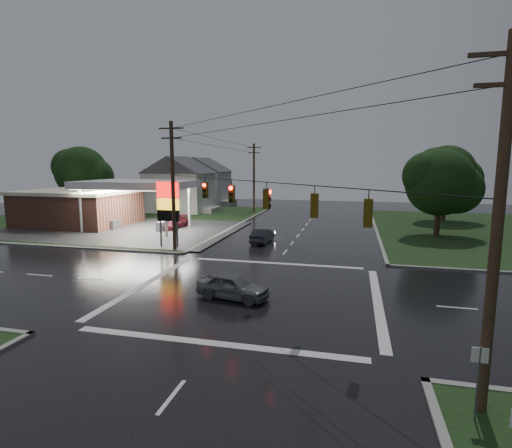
% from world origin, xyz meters
% --- Properties ---
extents(ground, '(120.00, 120.00, 0.00)m').
position_xyz_m(ground, '(0.00, 0.00, 0.00)').
color(ground, black).
rests_on(ground, ground).
extents(grass_nw, '(36.00, 36.00, 0.08)m').
position_xyz_m(grass_nw, '(-26.00, 26.00, 0.04)').
color(grass_nw, black).
rests_on(grass_nw, ground).
extents(gas_station, '(26.20, 18.00, 5.60)m').
position_xyz_m(gas_station, '(-25.68, 19.70, 2.55)').
color(gas_station, '#2D2D2D').
rests_on(gas_station, ground).
extents(pylon_sign, '(2.00, 0.35, 6.00)m').
position_xyz_m(pylon_sign, '(-10.50, 10.50, 4.01)').
color(pylon_sign, '#59595E').
rests_on(pylon_sign, ground).
extents(utility_pole_nw, '(2.20, 0.32, 11.00)m').
position_xyz_m(utility_pole_nw, '(-9.50, 9.50, 5.72)').
color(utility_pole_nw, '#382619').
rests_on(utility_pole_nw, ground).
extents(utility_pole_se, '(2.20, 0.32, 11.00)m').
position_xyz_m(utility_pole_se, '(9.50, -9.50, 5.72)').
color(utility_pole_se, '#382619').
rests_on(utility_pole_se, ground).
extents(utility_pole_n, '(2.20, 0.32, 10.50)m').
position_xyz_m(utility_pole_n, '(-9.50, 38.00, 5.47)').
color(utility_pole_n, '#382619').
rests_on(utility_pole_n, ground).
extents(traffic_signals, '(26.87, 26.87, 1.47)m').
position_xyz_m(traffic_signals, '(0.02, -0.02, 6.48)').
color(traffic_signals, black).
rests_on(traffic_signals, ground).
extents(house_near, '(11.05, 8.48, 8.60)m').
position_xyz_m(house_near, '(-20.95, 36.00, 4.41)').
color(house_near, silver).
rests_on(house_near, ground).
extents(house_far, '(11.05, 8.48, 8.60)m').
position_xyz_m(house_far, '(-21.95, 48.00, 4.41)').
color(house_far, silver).
rests_on(house_far, ground).
extents(tree_nw_behind, '(8.93, 7.60, 10.00)m').
position_xyz_m(tree_nw_behind, '(-33.84, 29.99, 6.18)').
color(tree_nw_behind, black).
rests_on(tree_nw_behind, ground).
extents(tree_ne_near, '(7.99, 6.80, 8.98)m').
position_xyz_m(tree_ne_near, '(14.14, 21.99, 5.56)').
color(tree_ne_near, black).
rests_on(tree_ne_near, ground).
extents(tree_ne_far, '(8.46, 7.20, 9.80)m').
position_xyz_m(tree_ne_far, '(17.15, 33.99, 6.18)').
color(tree_ne_far, black).
rests_on(tree_ne_far, ground).
extents(car_north, '(1.64, 4.17, 1.35)m').
position_xyz_m(car_north, '(-2.83, 14.68, 0.68)').
color(car_north, '#212429').
rests_on(car_north, ground).
extents(car_crossing, '(4.40, 2.42, 1.42)m').
position_xyz_m(car_crossing, '(-0.86, -1.36, 0.71)').
color(car_crossing, slate).
rests_on(car_crossing, ground).
extents(car_pump, '(2.39, 4.91, 1.38)m').
position_xyz_m(car_pump, '(-14.61, 20.01, 0.69)').
color(car_pump, maroon).
rests_on(car_pump, ground).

